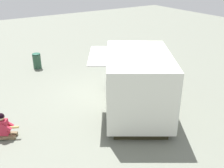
# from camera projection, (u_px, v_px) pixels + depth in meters

# --- Properties ---
(ground_plane) EXTENTS (40.00, 40.00, 0.00)m
(ground_plane) POSITION_uv_depth(u_px,v_px,m) (109.00, 97.00, 11.09)
(ground_plane) COLOR slate
(food_truck) EXTENTS (5.29, 4.59, 2.31)m
(food_truck) POSITION_uv_depth(u_px,v_px,m) (136.00, 80.00, 9.95)
(food_truck) COLOR silver
(food_truck) RESTS_ON ground_plane
(person_customer) EXTENTS (0.67, 0.78, 0.88)m
(person_customer) POSITION_uv_depth(u_px,v_px,m) (4.00, 128.00, 8.37)
(person_customer) COLOR #796547
(person_customer) RESTS_ON ground_plane
(planter_flowering_far) EXTENTS (0.61, 0.61, 0.81)m
(planter_flowering_far) POSITION_uv_depth(u_px,v_px,m) (154.00, 52.00, 15.39)
(planter_flowering_far) COLOR #405649
(planter_flowering_far) RESTS_ON ground_plane
(trash_bin) EXTENTS (0.43, 0.43, 0.84)m
(trash_bin) POSITION_uv_depth(u_px,v_px,m) (37.00, 61.00, 14.00)
(trash_bin) COLOR #294D37
(trash_bin) RESTS_ON ground_plane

